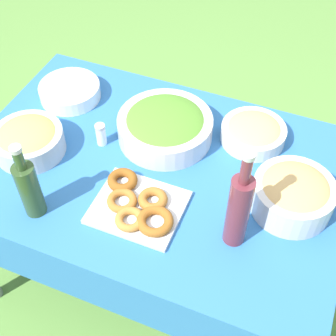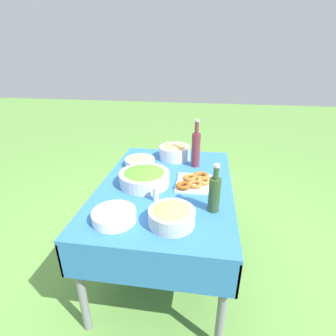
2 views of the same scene
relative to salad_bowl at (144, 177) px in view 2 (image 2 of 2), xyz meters
The scene contains 11 objects.
ground_plane 0.80m from the salad_bowl, 98.33° to the left, with size 14.00×14.00×0.00m, color #609342.
picnic_table 0.21m from the salad_bowl, 98.33° to the left, with size 1.37×0.92×0.73m.
salad_bowl is the anchor object (origin of this frame).
pasta_bowl 0.33m from the salad_bowl, 160.36° to the right, with size 0.24×0.24×0.08m.
donut_platter 0.35m from the salad_bowl, 97.78° to the left, with size 0.32×0.27×0.05m.
plate_stack 0.46m from the salad_bowl, ahead, with size 0.25×0.25×0.06m.
olive_oil_bottle 0.55m from the salad_bowl, 61.18° to the left, with size 0.07×0.07×0.30m.
wine_bottle 0.51m from the salad_bowl, 137.77° to the left, with size 0.07×0.07×0.39m.
bread_bowl 0.53m from the salad_bowl, 163.36° to the left, with size 0.27×0.27×0.13m.
fruit_bowl 0.50m from the salad_bowl, 30.32° to the left, with size 0.26×0.26×0.11m.
salt_shaker 0.24m from the salad_bowl, 30.34° to the left, with size 0.04×0.04×0.09m.
Camera 2 is at (1.63, 0.26, 1.61)m, focal length 28.00 mm.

